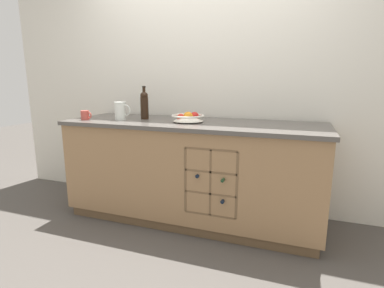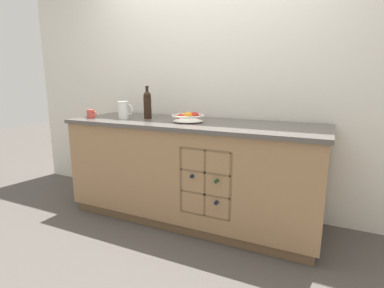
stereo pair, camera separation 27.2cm
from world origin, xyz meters
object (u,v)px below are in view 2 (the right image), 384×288
(white_pitcher, at_px, (124,110))
(standing_wine_bottle, at_px, (147,104))
(fruit_bowl, at_px, (188,117))
(ceramic_mug, at_px, (91,114))

(white_pitcher, height_order, standing_wine_bottle, standing_wine_bottle)
(fruit_bowl, height_order, ceramic_mug, fruit_bowl)
(white_pitcher, xyz_separation_m, standing_wine_bottle, (0.18, 0.13, 0.05))
(white_pitcher, bearing_deg, standing_wine_bottle, 36.51)
(ceramic_mug, distance_m, standing_wine_bottle, 0.56)
(fruit_bowl, bearing_deg, white_pitcher, -172.91)
(ceramic_mug, xyz_separation_m, standing_wine_bottle, (0.50, 0.24, 0.10))
(white_pitcher, relative_size, standing_wine_bottle, 0.54)
(standing_wine_bottle, bearing_deg, white_pitcher, -143.49)
(fruit_bowl, distance_m, standing_wine_bottle, 0.48)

